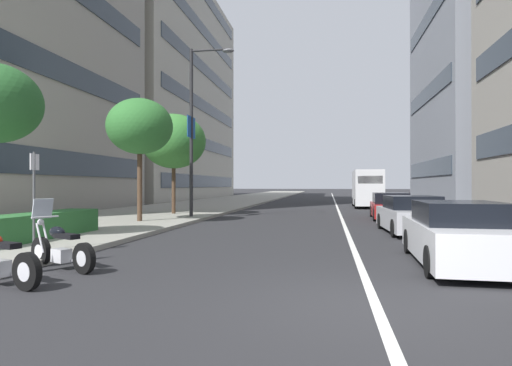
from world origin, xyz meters
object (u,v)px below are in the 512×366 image
object	(u,v)px
delivery_van_ahead	(367,188)
street_tree_near_plaza_corner	(140,127)
car_lead_in_lane	(411,215)
street_tree_mid_sidewalk	(174,141)
car_following_behind	(390,207)
car_far_down_avenue	(458,235)
motorcycle_second_in_row	(60,248)
street_lamp_with_banners	(197,117)
parking_sign_by_curb	(34,191)

from	to	relation	value
delivery_van_ahead	street_tree_near_plaza_corner	world-z (taller)	street_tree_near_plaza_corner
car_lead_in_lane	street_tree_mid_sidewalk	world-z (taller)	street_tree_mid_sidewalk
delivery_van_ahead	street_tree_near_plaza_corner	bearing A→B (deg)	146.51
delivery_van_ahead	car_following_behind	bearing A→B (deg)	-178.70
street_tree_near_plaza_corner	street_tree_mid_sidewalk	size ratio (longest dim) A/B	0.97
car_far_down_avenue	car_lead_in_lane	xyz separation A→B (m)	(6.56, -0.18, -0.02)
motorcycle_second_in_row	car_following_behind	size ratio (longest dim) A/B	0.43
car_far_down_avenue	street_lamp_with_banners	bearing A→B (deg)	42.06
car_following_behind	parking_sign_by_curb	distance (m)	17.17
motorcycle_second_in_row	street_tree_mid_sidewalk	bearing A→B (deg)	-52.87
street_tree_near_plaza_corner	motorcycle_second_in_row	bearing A→B (deg)	-164.34
car_following_behind	delivery_van_ahead	xyz separation A→B (m)	(11.91, 0.14, 0.90)
car_lead_in_lane	delivery_van_ahead	xyz separation A→B (m)	(18.55, -0.02, 0.90)
motorcycle_second_in_row	parking_sign_by_curb	bearing A→B (deg)	-14.14
parking_sign_by_curb	street_tree_near_plaza_corner	bearing A→B (deg)	8.11
car_following_behind	street_lamp_with_banners	xyz separation A→B (m)	(-1.73, 9.83, 4.63)
motorcycle_second_in_row	street_tree_near_plaza_corner	xyz separation A→B (m)	(10.14, 2.84, 3.95)
street_tree_near_plaza_corner	parking_sign_by_curb	bearing A→B (deg)	-171.89
car_following_behind	street_tree_mid_sidewalk	size ratio (longest dim) A/B	0.84
street_tree_mid_sidewalk	car_following_behind	bearing A→B (deg)	-91.59
car_far_down_avenue	delivery_van_ahead	bearing A→B (deg)	2.02
delivery_van_ahead	street_lamp_with_banners	bearing A→B (deg)	145.24
motorcycle_second_in_row	parking_sign_by_curb	distance (m)	2.37
parking_sign_by_curb	street_tree_mid_sidewalk	bearing A→B (deg)	6.40
car_following_behind	motorcycle_second_in_row	bearing A→B (deg)	152.56
car_following_behind	street_tree_near_plaza_corner	size ratio (longest dim) A/B	0.86
car_far_down_avenue	car_following_behind	size ratio (longest dim) A/B	1.00
street_lamp_with_banners	street_tree_mid_sidewalk	xyz separation A→B (m)	(2.05, 2.02, -1.02)
motorcycle_second_in_row	delivery_van_ahead	size ratio (longest dim) A/B	0.35
car_far_down_avenue	street_tree_near_plaza_corner	bearing A→B (deg)	55.89
car_far_down_avenue	parking_sign_by_curb	world-z (taller)	parking_sign_by_curb
delivery_van_ahead	street_tree_mid_sidewalk	distance (m)	16.69
car_far_down_avenue	street_tree_mid_sidewalk	world-z (taller)	street_tree_mid_sidewalk
delivery_van_ahead	street_lamp_with_banners	distance (m)	17.14
car_lead_in_lane	street_tree_mid_sidewalk	xyz separation A→B (m)	(6.97, 11.69, 3.61)
parking_sign_by_curb	car_following_behind	bearing A→B (deg)	-36.82
car_far_down_avenue	street_tree_mid_sidewalk	xyz separation A→B (m)	(13.53, 11.51, 3.59)
motorcycle_second_in_row	street_lamp_with_banners	world-z (taller)	street_lamp_with_banners
delivery_van_ahead	car_lead_in_lane	bearing A→B (deg)	-179.42
car_far_down_avenue	street_tree_near_plaza_corner	size ratio (longest dim) A/B	0.86
parking_sign_by_curb	motorcycle_second_in_row	bearing A→B (deg)	-129.65
delivery_van_ahead	parking_sign_by_curb	bearing A→B (deg)	159.06
street_lamp_with_banners	street_tree_mid_sidewalk	bearing A→B (deg)	44.54
street_lamp_with_banners	delivery_van_ahead	bearing A→B (deg)	-35.39
delivery_van_ahead	street_lamp_with_banners	size ratio (longest dim) A/B	0.68
car_lead_in_lane	street_tree_near_plaza_corner	size ratio (longest dim) A/B	0.83
car_lead_in_lane	street_lamp_with_banners	bearing A→B (deg)	60.93
delivery_van_ahead	street_lamp_with_banners	world-z (taller)	street_lamp_with_banners
car_lead_in_lane	street_tree_near_plaza_corner	distance (m)	12.10
car_following_behind	street_lamp_with_banners	bearing A→B (deg)	102.54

